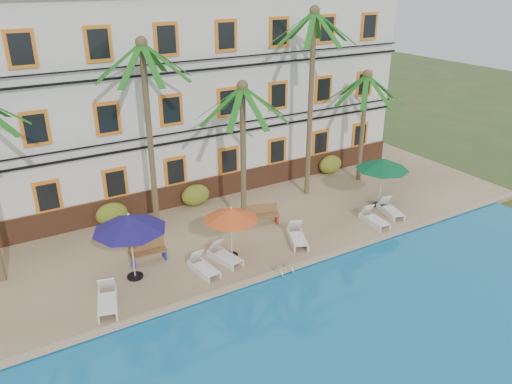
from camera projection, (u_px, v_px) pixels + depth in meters
ground at (276, 265)px, 20.80m from camera, size 100.00×100.00×0.00m
pool_deck at (221, 216)px, 24.68m from camera, size 30.00×12.00×0.25m
swimming_pool at (400, 367)px, 15.24m from camera, size 26.00×12.00×0.20m
pool_coping at (288, 269)px, 19.97m from camera, size 30.00×0.35×0.06m
hotel_building at (176, 92)px, 26.50m from camera, size 25.40×6.44×10.22m
palm_b at (148, 114)px, 20.92m from camera, size 4.05×4.05×8.64m
palm_c at (243, 134)px, 21.89m from camera, size 4.05×4.05×6.80m
palm_d at (311, 82)px, 24.52m from camera, size 4.05×4.05×9.56m
palm_e at (364, 110)px, 27.16m from camera, size 4.05×4.05×6.25m
shrub_left at (112, 214)px, 23.36m from camera, size 1.50×0.90×1.10m
shrub_mid at (196, 195)px, 25.37m from camera, size 1.50×0.90×1.10m
shrub_right at (330, 164)px, 29.45m from camera, size 1.50×0.90×1.10m
umbrella_blue at (129, 223)px, 18.51m from camera, size 2.80×2.80×2.80m
umbrella_red at (231, 214)px, 20.18m from camera, size 2.29×2.29×2.29m
umbrella_green at (383, 164)px, 24.62m from camera, size 2.64×2.64×2.64m
lounger_a at (107, 299)px, 17.68m from camera, size 1.12×1.96×0.87m
lounger_b at (203, 266)px, 19.73m from camera, size 0.77×1.69×0.77m
lounger_c at (224, 255)px, 20.50m from camera, size 0.96×1.78×0.80m
lounger_d at (297, 236)px, 21.94m from camera, size 1.31×1.91×0.85m
lounger_e at (374, 219)px, 23.57m from camera, size 0.75×1.73×0.80m
lounger_f at (390, 209)px, 24.49m from camera, size 1.02×1.81×0.81m
bench_left at (148, 251)px, 20.42m from camera, size 1.52×0.55×0.93m
bench_right at (263, 214)px, 23.55m from camera, size 1.57×0.92×0.93m
pool_ladder at (283, 273)px, 19.76m from camera, size 0.54×0.74×0.74m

